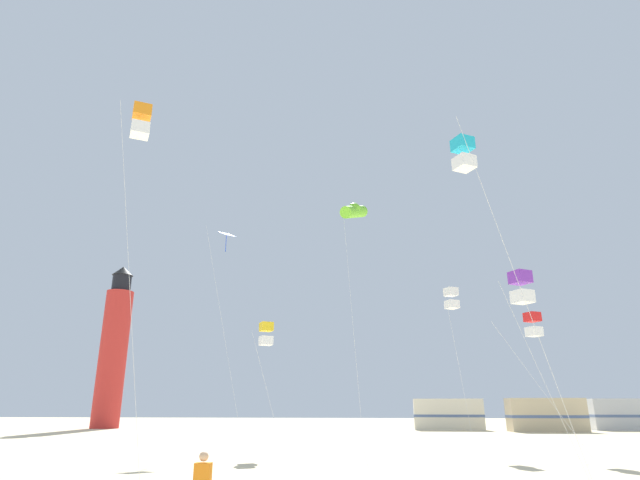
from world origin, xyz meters
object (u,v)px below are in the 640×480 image
kite_box_scarlet (533,325)px  rv_van_tan (546,415)px  kite_box_gold (266,334)px  lighthouse_distant (114,349)px  kite_box_white (451,298)px  kite_diamond_blue (226,243)px  kite_tube_lime (354,211)px  kite_box_violet (521,287)px  rv_van_silver (627,414)px  kite_box_cyan (464,154)px  rv_van_cream (448,414)px  kite_flyer_standing (203,479)px  kite_box_orange (141,122)px

kite_box_scarlet → rv_van_tan: size_ratio=0.98×
kite_box_gold → lighthouse_distant: (-21.99, 26.60, 2.27)m
kite_box_scarlet → kite_box_white: 4.69m
kite_diamond_blue → kite_tube_lime: size_ratio=0.96×
kite_diamond_blue → kite_box_violet: kite_diamond_blue is taller
kite_box_scarlet → rv_van_silver: kite_box_scarlet is taller
kite_box_violet → rv_van_silver: size_ratio=1.02×
kite_box_scarlet → lighthouse_distant: (-35.02, 26.73, 2.03)m
kite_box_scarlet → kite_box_gold: kite_box_scarlet is taller
kite_box_cyan → rv_van_cream: (3.34, 36.47, -8.87)m
kite_box_gold → kite_tube_lime: size_ratio=0.46×
rv_van_silver → kite_box_white: bearing=-125.3°
kite_box_violet → rv_van_cream: (1.38, 34.31, -4.67)m
kite_flyer_standing → lighthouse_distant: 47.98m
kite_flyer_standing → kite_box_violet: kite_box_violet is taller
kite_box_orange → kite_box_violet: size_ratio=1.81×
rv_van_silver → kite_diamond_blue: bearing=-143.6°
kite_box_orange → kite_box_cyan: kite_box_orange is taller
kite_box_orange → rv_van_tan: (22.38, 34.75, -10.03)m
kite_box_violet → rv_van_tan: kite_box_violet is taller
kite_box_gold → kite_box_orange: (-2.29, -10.91, 5.84)m
kite_flyer_standing → kite_diamond_blue: kite_diamond_blue is taller
rv_van_cream → kite_box_orange: bearing=-108.5°
kite_box_orange → rv_van_cream: bearing=69.2°
rv_van_cream → kite_diamond_blue: bearing=-123.9°
kite_flyer_standing → rv_van_silver: 49.78m
kite_box_gold → rv_van_silver: 39.93m
rv_van_cream → rv_van_tan: bearing=-18.7°
kite_flyer_standing → kite_box_cyan: kite_box_cyan is taller
kite_flyer_standing → kite_box_gold: size_ratio=0.19×
rv_van_tan → kite_diamond_blue: bearing=-144.1°
lighthouse_distant → rv_van_silver: bearing=1.2°
kite_tube_lime → kite_box_orange: (-6.78, -12.93, -1.38)m
kite_diamond_blue → kite_box_cyan: kite_diamond_blue is taller
rv_van_silver → rv_van_tan: bearing=-153.9°
kite_box_gold → rv_van_cream: kite_box_gold is taller
kite_box_white → kite_box_violet: 10.14m
rv_van_tan → kite_box_scarlet: bearing=-108.6°
kite_box_gold → rv_van_silver: bearing=44.2°
rv_van_cream → rv_van_silver: bearing=4.9°
kite_box_white → kite_box_cyan: (-0.97, -12.12, 2.56)m
rv_van_cream → rv_van_silver: (16.41, 0.77, 0.00)m
kite_box_gold → rv_van_tan: bearing=49.9°
kite_box_gold → rv_van_cream: size_ratio=0.94×
kite_box_white → kite_box_orange: 18.41m
lighthouse_distant → rv_van_silver: size_ratio=2.59×
kite_box_gold → lighthouse_distant: 34.59m
kite_tube_lime → rv_van_tan: 29.15m
kite_box_orange → rv_van_tan: bearing=57.2°
rv_van_tan → rv_van_silver: size_ratio=1.00×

